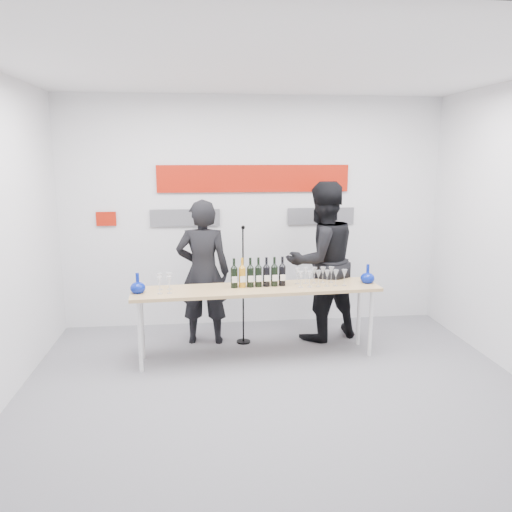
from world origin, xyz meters
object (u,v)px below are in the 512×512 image
at_px(tasting_table, 257,293).
at_px(mic_stand, 243,308).
at_px(presenter_left, 203,272).
at_px(presenter_right, 321,261).

bearing_deg(tasting_table, mic_stand, 100.44).
bearing_deg(presenter_left, mic_stand, 174.87).
bearing_deg(mic_stand, presenter_left, 163.52).
xyz_separation_m(tasting_table, presenter_right, (0.85, 0.55, 0.22)).
xyz_separation_m(presenter_left, mic_stand, (0.47, -0.08, -0.43)).
bearing_deg(mic_stand, tasting_table, -82.76).
bearing_deg(presenter_right, presenter_left, -20.42).
bearing_deg(presenter_left, presenter_right, -175.12).
height_order(tasting_table, mic_stand, mic_stand).
height_order(presenter_left, mic_stand, presenter_left).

